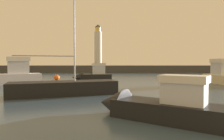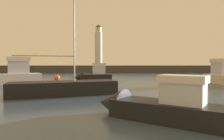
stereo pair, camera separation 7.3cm
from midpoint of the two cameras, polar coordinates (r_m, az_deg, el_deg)
ground_plane at (r=30.73m, az=-1.65°, el=-3.06°), size 220.00×220.00×0.00m
breakwater at (r=59.70m, az=-1.29°, el=0.29°), size 78.62×4.64×2.00m
lighthouse at (r=59.96m, az=-3.87°, el=6.56°), size 2.09×2.09×11.71m
motorboat_1 at (r=10.23m, az=10.72°, el=-9.50°), size 6.33×5.13×2.49m
motorboat_3 at (r=31.52m, az=-5.63°, el=-1.42°), size 6.05×2.88×2.93m
sailboat_moored at (r=17.79m, az=-13.07°, el=-4.71°), size 9.03×4.98×12.81m
mooring_buoy at (r=32.96m, az=-14.95°, el=-2.01°), size 0.90×0.90×0.90m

